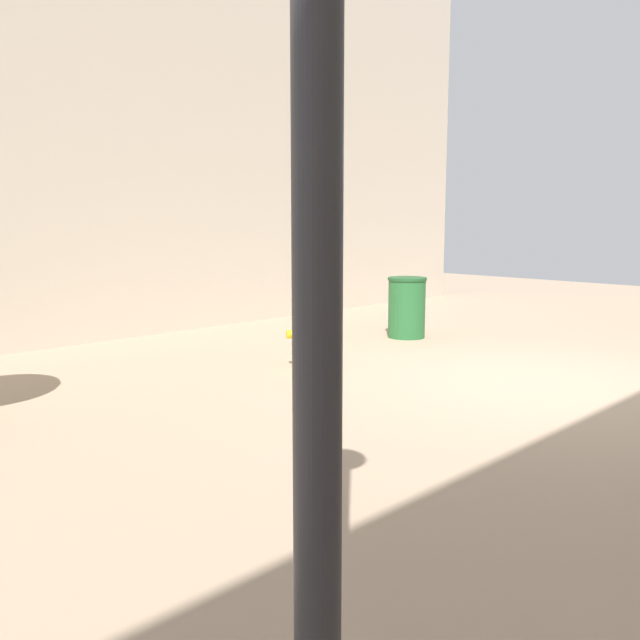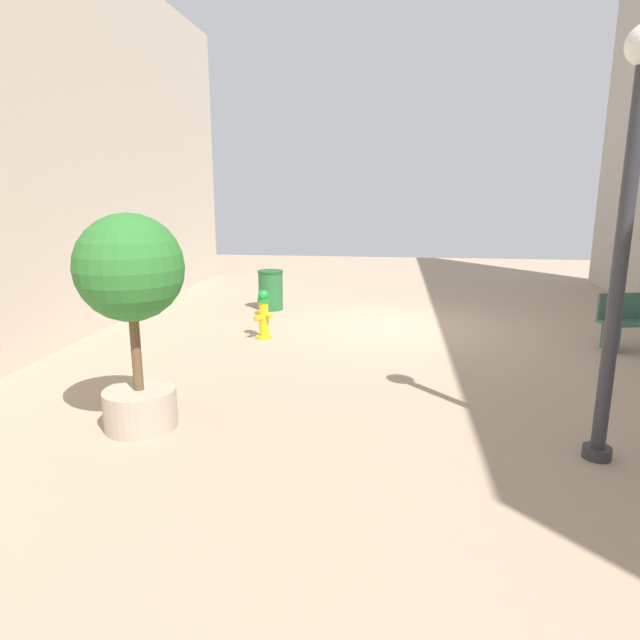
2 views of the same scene
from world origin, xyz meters
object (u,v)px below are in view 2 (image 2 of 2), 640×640
(street_lamp, at_px, (627,207))
(trash_bin, at_px, (271,290))
(fire_hydrant, at_px, (263,314))
(planter_tree, at_px, (131,291))

(street_lamp, distance_m, trash_bin, 8.44)
(fire_hydrant, bearing_deg, street_lamp, 136.65)
(street_lamp, bearing_deg, trash_bin, -54.06)
(planter_tree, distance_m, trash_bin, 6.60)
(planter_tree, relative_size, trash_bin, 2.73)
(planter_tree, bearing_deg, trash_bin, -90.92)
(fire_hydrant, height_order, street_lamp, street_lamp)
(street_lamp, xyz_separation_m, trash_bin, (4.80, -6.62, -2.06))
(trash_bin, bearing_deg, street_lamp, 125.94)
(planter_tree, bearing_deg, fire_hydrant, -97.19)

